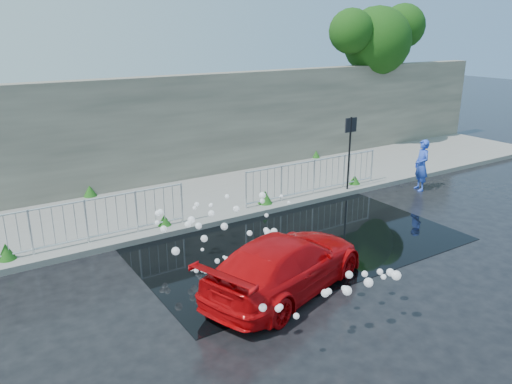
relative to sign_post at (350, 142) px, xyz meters
The scene contains 13 objects.
ground 5.50m from the sign_post, 143.57° to the right, with size 90.00×90.00×0.00m, color black.
pavement 4.90m from the sign_post, 155.66° to the left, with size 30.00×4.00×0.15m, color gray.
curb 4.51m from the sign_post, behind, with size 30.00×0.25×0.16m, color gray.
retaining_wall 5.87m from the sign_post, 135.69° to the left, with size 30.00×0.60×3.50m, color #565148.
puddle 4.59m from the sign_post, 150.42° to the right, with size 8.00×5.00×0.01m, color black.
sign_post is the anchor object (origin of this frame).
tree 7.50m from the sign_post, 38.90° to the left, with size 4.85×2.85×6.15m.
railing_left 8.26m from the sign_post, behind, with size 5.05×0.05×1.10m.
railing_right 1.57m from the sign_post, 168.23° to the left, with size 5.05×0.05×1.10m.
weeds 4.97m from the sign_post, 163.60° to the left, with size 12.17×3.93×0.40m.
water_spray 6.35m from the sign_post, 151.51° to the right, with size 3.62×5.42×0.98m.
red_car 6.79m from the sign_post, 143.30° to the right, with size 1.65×4.07×1.18m, color #C1070A.
person 2.66m from the sign_post, 23.43° to the right, with size 0.62×0.41×1.69m, color blue.
Camera 1 is at (-6.59, -8.24, 5.11)m, focal length 35.00 mm.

